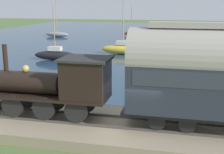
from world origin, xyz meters
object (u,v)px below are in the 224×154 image
sailboat_gray (57,34)px  sailboat_red (131,33)px  steam_locomotive (59,83)px  sailboat_yellow (123,49)px  sailboat_black (55,55)px  rowboat_far_out (65,89)px

sailboat_gray → sailboat_red: sailboat_gray is taller
steam_locomotive → sailboat_yellow: sailboat_yellow is taller
sailboat_black → rowboat_far_out: size_ratio=1.90×
sailboat_yellow → rowboat_far_out: 16.95m
sailboat_red → sailboat_yellow: bearing=-141.8°
sailboat_yellow → steam_locomotive: bearing=-175.0°
sailboat_gray → rowboat_far_out: 36.40m
sailboat_black → rowboat_far_out: bearing=-155.5°
steam_locomotive → sailboat_gray: (39.22, 16.68, -1.74)m
sailboat_red → rowboat_far_out: bearing=-146.0°
rowboat_far_out → sailboat_yellow: bearing=-24.7°
sailboat_gray → sailboat_red: 13.57m
sailboat_red → sailboat_gray: bearing=139.1°
sailboat_yellow → sailboat_red: sailboat_yellow is taller
steam_locomotive → sailboat_black: size_ratio=1.12×
sailboat_yellow → sailboat_red: bearing=8.4°
steam_locomotive → sailboat_gray: bearing=23.0°
steam_locomotive → rowboat_far_out: size_ratio=2.14×
sailboat_black → sailboat_red: (26.10, -3.87, -0.07)m
steam_locomotive → sailboat_gray: sailboat_gray is taller
sailboat_black → sailboat_red: bearing=-9.9°
sailboat_black → sailboat_yellow: sailboat_yellow is taller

